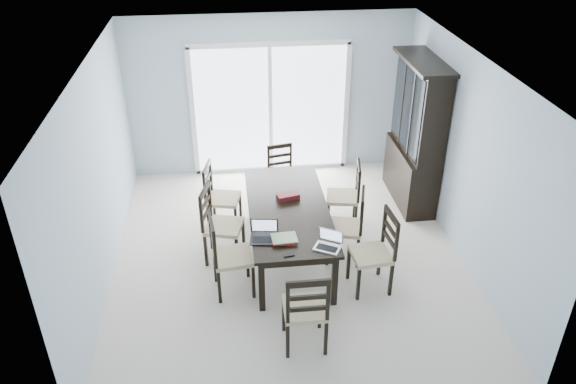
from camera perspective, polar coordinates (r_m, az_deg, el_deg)
The scene contains 24 objects.
floor at distance 7.49m, azimuth 0.02°, elevation -6.46°, with size 5.00×5.00×0.00m, color silver.
ceiling at distance 6.29m, azimuth 0.03°, elevation 12.90°, with size 5.00×5.00×0.00m, color white.
back_wall at distance 9.07m, azimuth -1.84°, elevation 9.72°, with size 4.50×0.02×2.60m, color #A8BAC8.
wall_left at distance 6.93m, azimuth -18.79°, elevation 1.24°, with size 0.02×5.00×2.60m, color #A8BAC8.
wall_right at distance 7.37m, azimuth 17.70°, elevation 3.20°, with size 0.02×5.00×2.60m, color #A8BAC8.
balcony at distance 10.51m, azimuth -2.20°, elevation 4.72°, with size 4.50×2.00×0.10m, color gray.
railing at distance 11.20m, azimuth -2.69°, elevation 9.69°, with size 4.50×0.06×1.10m, color #99999E.
dining_table at distance 7.11m, azimuth 0.02°, elevation -2.10°, with size 1.00×2.20×0.75m.
china_hutch at distance 8.43m, azimuth 12.87°, elevation 5.63°, with size 0.50×1.38×2.20m.
sliding_door at distance 9.12m, azimuth -1.80°, elevation 8.42°, with size 2.52×0.05×2.18m.
chair_left_near at distance 6.59m, azimuth -6.57°, elevation -5.69°, with size 0.51×0.50×1.19m.
chair_left_mid at distance 7.17m, azimuth -7.39°, elevation -2.47°, with size 0.56×0.55×1.20m.
chair_left_far at distance 7.81m, azimuth -7.30°, elevation 0.21°, with size 0.52×0.51×1.13m.
chair_right_near at distance 6.71m, azimuth 9.32°, elevation -5.21°, with size 0.49×0.48×1.19m.
chair_right_mid at distance 7.15m, azimuth 6.57°, elevation -2.72°, with size 0.54×0.53×1.14m.
chair_right_far at distance 7.84m, azimuth 6.30°, elevation 0.36°, with size 0.50×0.49×1.12m.
chair_end_near at distance 5.81m, azimuth 1.85°, elevation -11.31°, with size 0.44×0.46×1.18m.
chair_end_far at distance 8.42m, azimuth -0.66°, elevation 2.44°, with size 0.46×0.47×1.04m.
laptop_dark at distance 6.44m, azimuth -2.47°, elevation -4.53°, with size 0.35×0.26×0.22m.
laptop_silver at distance 6.32m, azimuth 4.03°, elevation -5.39°, with size 0.35×0.32×0.20m.
book_stack at distance 6.44m, azimuth -0.44°, elevation -4.82°, with size 0.30×0.24×0.05m.
cell_phone at distance 6.23m, azimuth 0.08°, elevation -6.41°, with size 0.12×0.06×0.01m, color black.
game_box at distance 7.23m, azimuth -0.01°, elevation -0.45°, with size 0.28×0.14×0.07m, color #4B0F15.
hot_tub at distance 10.37m, azimuth -4.31°, elevation 7.23°, with size 1.90×1.75×0.87m.
Camera 1 is at (-0.70, -5.96, 4.47)m, focal length 35.00 mm.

